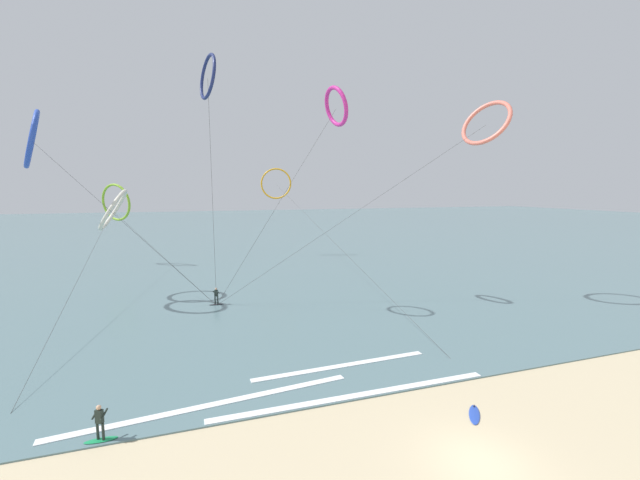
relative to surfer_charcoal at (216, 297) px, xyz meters
The scene contains 15 objects.
ground_plane 28.27m from the surfer_charcoal, 71.84° to the right, with size 400.00×400.00×0.00m, color beige.
sea_water 79.76m from the surfer_charcoal, 83.66° to the left, with size 400.00×200.00×0.08m, color slate.
surfer_charcoal is the anchor object (origin of this frame).
surfer_emerald 21.36m from the surfer_charcoal, 107.56° to the right, with size 1.40×0.70×1.70m.
kite_cobalt 21.53m from the surfer_charcoal, 168.42° to the left, with size 16.78×5.93×18.42m.
kite_magenta 21.60m from the surfer_charcoal, 15.76° to the right, with size 12.25×5.14×20.88m.
kite_ivory 13.90m from the surfer_charcoal, 149.20° to the left, with size 10.99×8.12×11.43m.
kite_coral 30.82m from the surfer_charcoal, 16.61° to the right, with size 26.91×10.20×19.82m.
kite_amber 31.25m from the surfer_charcoal, 66.02° to the left, with size 5.07×46.07×14.87m.
kite_lime 29.52m from the surfer_charcoal, 115.64° to the left, with size 4.73×44.45×12.20m.
kite_navy 20.07m from the surfer_charcoal, 94.91° to the right, with size 1.64×5.61×22.47m.
surfboard_spare 26.30m from the surfer_charcoal, 65.24° to the right, with size 1.58×1.81×0.20m.
wave_crest_near 21.30m from the surfer_charcoal, 73.37° to the right, with size 16.12×0.50×0.12m, color white.
wave_crest_mid 18.96m from the surfer_charcoal, 94.70° to the right, with size 15.45×0.50×0.12m, color white.
wave_crest_far 17.98m from the surfer_charcoal, 68.17° to the right, with size 11.77×0.50×0.12m, color white.
Camera 1 is at (-11.14, -12.46, 11.31)m, focal length 22.41 mm.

